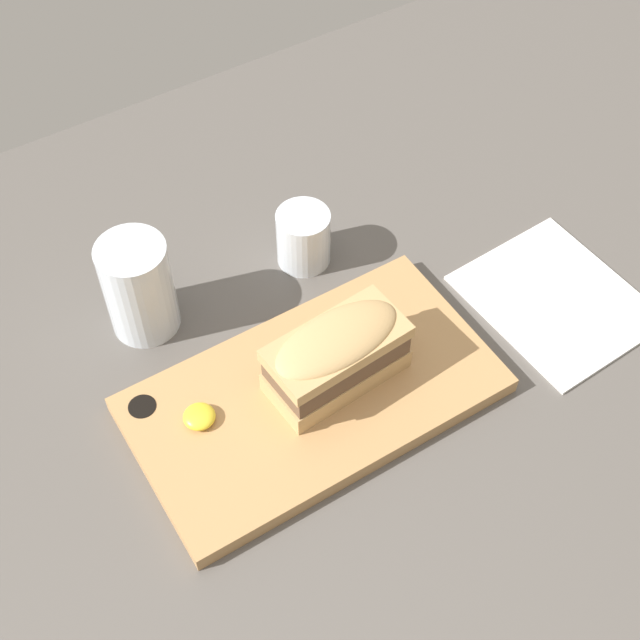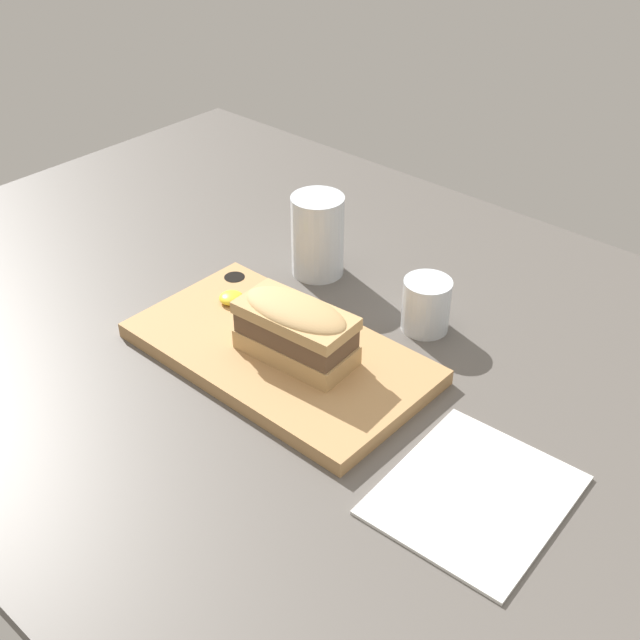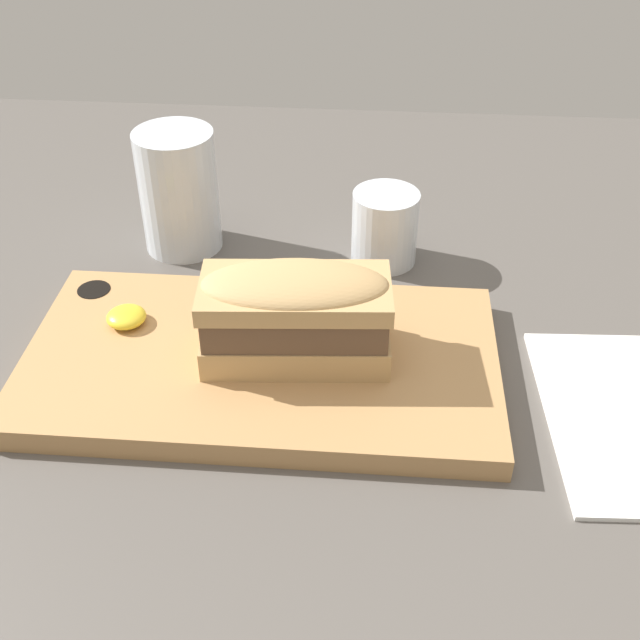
{
  "view_description": "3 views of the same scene",
  "coord_description": "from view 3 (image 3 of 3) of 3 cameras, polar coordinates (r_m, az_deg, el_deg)",
  "views": [
    {
      "loc": [
        -33.0,
        -47.8,
        77.86
      ],
      "look_at": [
        -4.77,
        -2.35,
        9.13
      ],
      "focal_mm": 50.0,
      "sensor_mm": 36.0,
      "label": 1
    },
    {
      "loc": [
        46.39,
        -59.47,
        60.93
      ],
      "look_at": [
        -4.05,
        -2.92,
        7.89
      ],
      "focal_mm": 45.0,
      "sensor_mm": 36.0,
      "label": 2
    },
    {
      "loc": [
        0.51,
        -52.82,
        42.8
      ],
      "look_at": [
        -3.19,
        -7.09,
        8.13
      ],
      "focal_mm": 45.0,
      "sensor_mm": 36.0,
      "label": 3
    }
  ],
  "objects": [
    {
      "name": "mustard_dollop",
      "position": [
        0.66,
        -13.61,
        0.22
      ],
      "size": [
        3.15,
        3.15,
        1.26
      ],
      "color": "yellow",
      "rests_on": "serving_board"
    },
    {
      "name": "serving_board",
      "position": [
        0.62,
        -4.26,
        -2.96
      ],
      "size": [
        36.15,
        19.86,
        1.97
      ],
      "color": "tan",
      "rests_on": "dining_table"
    },
    {
      "name": "wine_glass",
      "position": [
        0.74,
        4.61,
        6.32
      ],
      "size": [
        6.05,
        6.05,
        6.88
      ],
      "color": "silver",
      "rests_on": "dining_table"
    },
    {
      "name": "dining_table",
      "position": [
        0.67,
        3.19,
        -1.35
      ],
      "size": [
        152.62,
        92.84,
        2.0
      ],
      "color": "#56514C",
      "rests_on": "ground"
    },
    {
      "name": "water_glass",
      "position": [
        0.76,
        -9.95,
        8.5
      ],
      "size": [
        7.27,
        7.27,
        11.52
      ],
      "color": "silver",
      "rests_on": "dining_table"
    },
    {
      "name": "sandwich",
      "position": [
        0.59,
        -1.76,
        0.6
      ],
      "size": [
        14.33,
        7.67,
        7.38
      ],
      "rotation": [
        0.0,
        0.0,
        0.07
      ],
      "color": "tan",
      "rests_on": "serving_board"
    }
  ]
}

